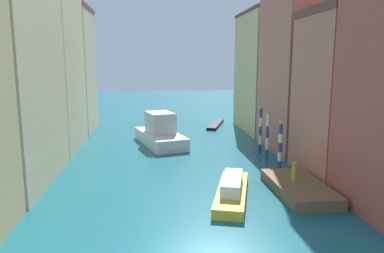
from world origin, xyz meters
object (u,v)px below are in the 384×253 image
object	(u,v)px
gondola_black	(216,124)
mooring_pole_1	(267,136)
mooring_pole_0	(280,145)
vaporetto_white	(160,133)
motorboat_0	(232,190)
person_on_dock	(294,172)
waterfront_dock	(299,188)
mooring_pole_2	(260,129)

from	to	relation	value
gondola_black	mooring_pole_1	bearing A→B (deg)	-86.07
mooring_pole_0	vaporetto_white	bearing A→B (deg)	131.55
mooring_pole_0	vaporetto_white	distance (m)	14.72
motorboat_0	person_on_dock	bearing A→B (deg)	9.86
mooring_pole_1	motorboat_0	world-z (taller)	mooring_pole_1
waterfront_dock	mooring_pole_0	world-z (taller)	mooring_pole_0
mooring_pole_2	mooring_pole_0	bearing A→B (deg)	-90.78
person_on_dock	gondola_black	bearing A→B (deg)	91.53
mooring_pole_1	gondola_black	bearing A→B (deg)	93.93
mooring_pole_2	vaporetto_white	xyz separation A→B (m)	(-9.83, 5.07, -1.15)
mooring_pole_1	mooring_pole_2	world-z (taller)	mooring_pole_2
mooring_pole_1	vaporetto_white	world-z (taller)	mooring_pole_1
waterfront_dock	vaporetto_white	xyz separation A→B (m)	(-9.18, 16.52, 0.89)
mooring_pole_0	gondola_black	distance (m)	22.50
waterfront_dock	motorboat_0	xyz separation A→B (m)	(-4.81, -0.32, 0.16)
vaporetto_white	gondola_black	size ratio (longest dim) A/B	1.16
mooring_pole_0	mooring_pole_2	size ratio (longest dim) A/B	0.89
person_on_dock	gondola_black	distance (m)	27.44
person_on_dock	vaporetto_white	size ratio (longest dim) A/B	0.14
motorboat_0	vaporetto_white	bearing A→B (deg)	104.53
person_on_dock	motorboat_0	xyz separation A→B (m)	(-4.62, -0.80, -0.85)
waterfront_dock	mooring_pole_1	distance (m)	8.72
person_on_dock	gondola_black	xyz separation A→B (m)	(-0.73, 27.40, -1.21)
person_on_dock	gondola_black	size ratio (longest dim) A/B	0.17
person_on_dock	motorboat_0	bearing A→B (deg)	-170.14
person_on_dock	vaporetto_white	bearing A→B (deg)	119.26
mooring_pole_2	gondola_black	distance (m)	16.66
mooring_pole_2	person_on_dock	bearing A→B (deg)	-94.41
waterfront_dock	person_on_dock	bearing A→B (deg)	111.78
waterfront_dock	mooring_pole_2	xyz separation A→B (m)	(0.65, 11.45, 2.04)
mooring_pole_1	vaporetto_white	distance (m)	12.55
vaporetto_white	waterfront_dock	bearing A→B (deg)	-60.95
waterfront_dock	vaporetto_white	size ratio (longest dim) A/B	0.73
mooring_pole_0	mooring_pole_1	bearing A→B (deg)	93.17
waterfront_dock	mooring_pole_1	xyz separation A→B (m)	(0.41, 8.49, 1.95)
mooring_pole_1	vaporetto_white	bearing A→B (deg)	140.02
mooring_pole_2	vaporetto_white	size ratio (longest dim) A/B	0.49
mooring_pole_1	person_on_dock	bearing A→B (deg)	-94.29
waterfront_dock	mooring_pole_2	bearing A→B (deg)	86.75
motorboat_0	gondola_black	bearing A→B (deg)	82.15
mooring_pole_0	vaporetto_white	xyz separation A→B (m)	(-9.75, 11.00, -0.90)
waterfront_dock	vaporetto_white	bearing A→B (deg)	119.05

